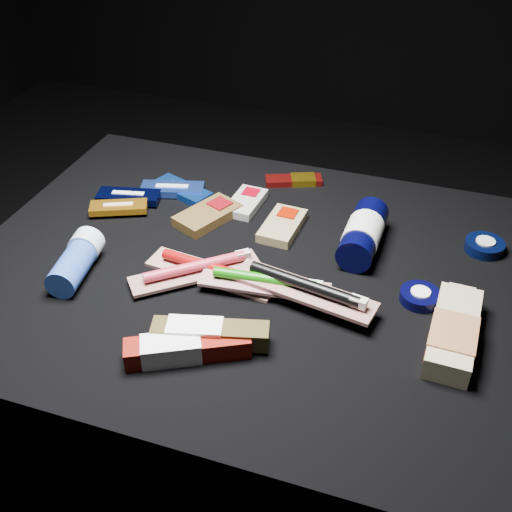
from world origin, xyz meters
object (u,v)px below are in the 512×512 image
(bodywash_bottle, at_px, (453,334))
(deodorant_stick, at_px, (76,261))
(lotion_bottle, at_px, (363,234))
(toothpaste_carton_red, at_px, (182,349))

(bodywash_bottle, distance_m, deodorant_stick, 0.63)
(bodywash_bottle, relative_size, deodorant_stick, 1.41)
(lotion_bottle, xyz_separation_m, deodorant_stick, (-0.45, -0.23, -0.01))
(lotion_bottle, relative_size, deodorant_stick, 1.46)
(bodywash_bottle, bearing_deg, deodorant_stick, -175.12)
(toothpaste_carton_red, bearing_deg, bodywash_bottle, -4.79)
(lotion_bottle, xyz_separation_m, toothpaste_carton_red, (-0.20, -0.36, -0.02))
(deodorant_stick, relative_size, toothpaste_carton_red, 0.77)
(deodorant_stick, xyz_separation_m, toothpaste_carton_red, (0.25, -0.13, -0.01))
(lotion_bottle, xyz_separation_m, bodywash_bottle, (0.18, -0.20, -0.01))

